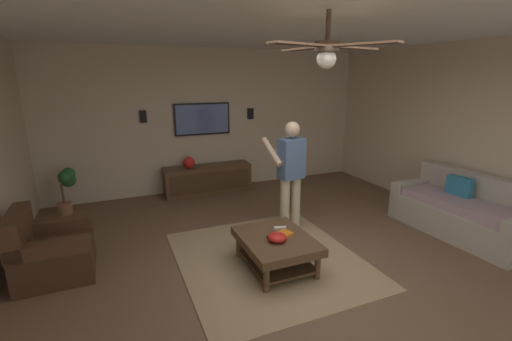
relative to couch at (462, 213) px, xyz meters
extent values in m
plane|color=brown|center=(-0.07, 2.71, -0.32)|extent=(8.70, 8.70, 0.00)
cube|color=#C6B299|center=(3.61, 2.71, 1.07)|extent=(0.10, 6.62, 2.79)
cube|color=beige|center=(-0.07, -0.56, 1.07)|extent=(7.45, 0.10, 2.79)
cube|color=white|center=(-0.07, 2.71, 2.52)|extent=(7.45, 6.62, 0.10)
cube|color=#9E8460|center=(0.40, 2.95, -0.31)|extent=(2.42, 2.19, 0.01)
cube|color=#A89E8E|center=(0.00, 0.04, -0.11)|extent=(1.93, 0.91, 0.42)
cube|color=#A89E8E|center=(0.01, -0.30, 0.33)|extent=(1.91, 0.27, 0.45)
cube|color=#A89E8E|center=(0.86, 0.08, -0.03)|extent=(0.21, 0.85, 0.58)
cube|color=#A48893|center=(-0.01, 0.12, 0.16)|extent=(1.52, 0.66, 0.12)
cube|color=teal|center=(0.14, -0.05, 0.32)|extent=(0.37, 0.17, 0.36)
cube|color=#472D1E|center=(1.06, 5.37, -0.12)|extent=(0.81, 0.81, 0.40)
cube|color=#472D1E|center=(1.06, 5.69, 0.29)|extent=(0.80, 0.19, 0.42)
cube|color=#472D1E|center=(0.74, 5.36, -0.04)|extent=(0.17, 0.80, 0.56)
cube|color=#472D1E|center=(1.38, 5.37, -0.04)|extent=(0.17, 0.80, 0.56)
cube|color=#513823|center=(0.20, 2.95, 0.03)|extent=(1.00, 0.80, 0.10)
cylinder|color=#513823|center=(0.62, 2.63, -0.17)|extent=(0.07, 0.07, 0.30)
cylinder|color=#513823|center=(0.62, 3.27, -0.17)|extent=(0.07, 0.07, 0.30)
cylinder|color=#513823|center=(-0.22, 2.63, -0.17)|extent=(0.07, 0.07, 0.30)
cylinder|color=#513823|center=(-0.22, 3.27, -0.17)|extent=(0.07, 0.07, 0.30)
cube|color=#452F1E|center=(0.20, 2.95, -0.22)|extent=(0.88, 0.68, 0.03)
cube|color=#513823|center=(3.28, 2.94, -0.04)|extent=(0.44, 1.70, 0.55)
cube|color=#412C1C|center=(3.06, 2.94, -0.04)|extent=(0.01, 1.56, 0.39)
cube|color=black|center=(3.52, 2.94, 1.12)|extent=(0.05, 1.10, 0.62)
cube|color=#4B5D93|center=(3.50, 2.94, 1.12)|extent=(0.01, 1.04, 0.56)
cylinder|color=#C6B793|center=(1.09, 2.18, 0.09)|extent=(0.14, 0.14, 0.82)
cylinder|color=#C6B793|center=(1.06, 2.38, 0.09)|extent=(0.14, 0.14, 0.82)
cube|color=slate|center=(1.08, 2.28, 0.79)|extent=(0.27, 0.39, 0.58)
sphere|color=tan|center=(1.08, 2.28, 1.21)|extent=(0.22, 0.22, 0.22)
cylinder|color=tan|center=(1.29, 2.09, 0.88)|extent=(0.49, 0.16, 0.37)
cylinder|color=tan|center=(1.22, 2.52, 0.88)|extent=(0.49, 0.16, 0.37)
cube|color=white|center=(1.45, 2.34, 0.78)|extent=(0.05, 0.06, 0.16)
cylinder|color=#9E6B4C|center=(3.11, 5.47, -0.22)|extent=(0.24, 0.24, 0.20)
cylinder|color=brown|center=(3.11, 5.47, 0.04)|extent=(0.03, 0.03, 0.33)
sphere|color=#235B2D|center=(3.14, 5.36, 0.26)|extent=(0.23, 0.23, 0.23)
sphere|color=#235B2D|center=(3.10, 5.34, 0.37)|extent=(0.22, 0.22, 0.22)
sphere|color=#235B2D|center=(3.07, 5.38, 0.33)|extent=(0.23, 0.23, 0.23)
ellipsoid|color=red|center=(0.10, 2.98, 0.13)|extent=(0.22, 0.22, 0.10)
cube|color=white|center=(0.39, 2.80, 0.09)|extent=(0.08, 0.16, 0.02)
cube|color=black|center=(0.19, 2.99, 0.09)|extent=(0.11, 0.15, 0.02)
cube|color=orange|center=(0.20, 2.86, 0.10)|extent=(0.23, 0.26, 0.04)
sphere|color=red|center=(3.25, 3.30, 0.34)|extent=(0.22, 0.22, 0.22)
cube|color=black|center=(3.53, 1.91, 1.18)|extent=(0.06, 0.12, 0.22)
cube|color=black|center=(3.53, 4.04, 1.22)|extent=(0.06, 0.12, 0.22)
cylinder|color=#4C3828|center=(-0.65, 2.93, 2.31)|extent=(0.04, 0.04, 0.28)
cylinder|color=#4C3828|center=(-0.65, 2.93, 2.17)|extent=(0.20, 0.20, 0.08)
sphere|color=silver|center=(-0.65, 2.93, 2.07)|extent=(0.16, 0.16, 0.16)
cube|color=brown|center=(-0.33, 2.97, 2.17)|extent=(0.57, 0.18, 0.02)
cube|color=brown|center=(-0.73, 3.24, 2.17)|extent=(0.26, 0.57, 0.02)
cube|color=brown|center=(-0.94, 2.80, 2.17)|extent=(0.56, 0.34, 0.02)
cube|color=brown|center=(-0.58, 2.62, 2.17)|extent=(0.24, 0.57, 0.02)
camera|label=1|loc=(-3.20, 4.65, 1.93)|focal=24.44mm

